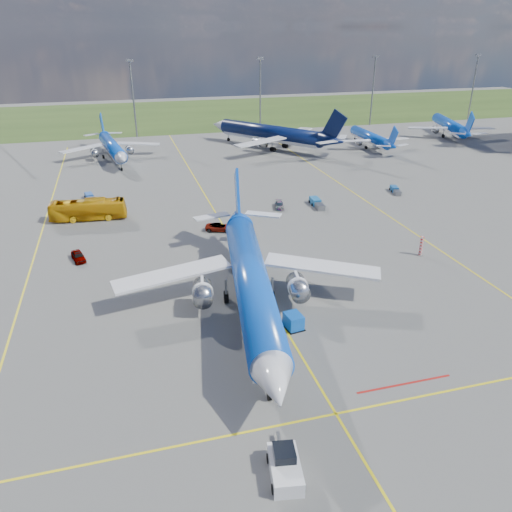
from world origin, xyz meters
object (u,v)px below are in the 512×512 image
object	(u,v)px
service_car_b	(220,227)
service_car_c	(279,205)
service_car_a	(78,256)
pushback_tug	(285,466)
main_airliner	(252,312)
baggage_tug_w	(317,203)
baggage_tug_c	(90,197)
apron_bus	(88,210)
bg_jet_ne	(369,147)
uld_container	(294,321)
bg_jet_nnw	(114,160)
bg_jet_n	(270,148)
warning_post	(421,246)
bg_jet_ene	(448,136)
baggage_tug_e	(395,190)

from	to	relation	value
service_car_b	service_car_c	size ratio (longest dim) A/B	1.20
service_car_a	pushback_tug	bearing A→B (deg)	-83.63
service_car_b	service_car_c	bearing A→B (deg)	-37.41
main_airliner	baggage_tug_w	distance (m)	41.08
service_car_b	baggage_tug_c	distance (m)	31.60
apron_bus	service_car_c	size ratio (longest dim) A/B	3.32
pushback_tug	baggage_tug_w	distance (m)	63.83
bg_jet_ne	uld_container	world-z (taller)	bg_jet_ne
uld_container	service_car_a	bearing A→B (deg)	125.40
bg_jet_nnw	bg_jet_n	world-z (taller)	bg_jet_n
main_airliner	service_car_b	world-z (taller)	main_airliner
baggage_tug_w	bg_jet_ne	bearing A→B (deg)	56.91
bg_jet_ne	main_airliner	distance (m)	96.67
main_airliner	service_car_c	distance (m)	38.39
uld_container	baggage_tug_w	distance (m)	43.21
warning_post	apron_bus	world-z (taller)	apron_bus
baggage_tug_c	warning_post	bearing A→B (deg)	-52.48
service_car_c	warning_post	bearing A→B (deg)	-46.87
bg_jet_ene	baggage_tug_c	xyz separation A→B (m)	(-107.00, -36.36, 0.50)
bg_jet_n	baggage_tug_w	distance (m)	50.77
baggage_tug_e	main_airliner	bearing A→B (deg)	-121.97
warning_post	main_airliner	xyz separation A→B (m)	(-28.74, -9.27, -1.50)
bg_jet_n	baggage_tug_w	world-z (taller)	bg_jet_n
apron_bus	service_car_b	size ratio (longest dim) A/B	2.77
bg_jet_ne	service_car_a	bearing A→B (deg)	39.22
pushback_tug	bg_jet_nnw	bearing A→B (deg)	105.34
warning_post	apron_bus	bearing A→B (deg)	148.85
warning_post	bg_jet_ene	xyz separation A→B (m)	(58.44, 77.23, -1.50)
baggage_tug_c	bg_jet_ne	bearing A→B (deg)	8.34
uld_container	pushback_tug	bearing A→B (deg)	-119.59
service_car_c	baggage_tug_e	xyz separation A→B (m)	(26.21, 2.92, -0.09)
uld_container	service_car_b	size ratio (longest dim) A/B	0.46
main_airliner	service_car_b	xyz separation A→B (m)	(1.65, 26.94, 0.66)
service_car_b	bg_jet_ne	bearing A→B (deg)	-26.14
service_car_b	bg_jet_nnw	bearing A→B (deg)	36.51
main_airliner	service_car_a	world-z (taller)	main_airliner
baggage_tug_w	service_car_c	bearing A→B (deg)	178.07
service_car_c	service_car_a	bearing A→B (deg)	-142.89
uld_container	warning_post	bearing A→B (deg)	20.45
pushback_tug	service_car_b	distance (m)	50.99
pushback_tug	uld_container	world-z (taller)	pushback_tug
baggage_tug_e	bg_jet_nnw	bearing A→B (deg)	156.45
bg_jet_ene	baggage_tug_c	distance (m)	113.01
warning_post	service_car_a	xyz separation A→B (m)	(-49.48, 11.76, -0.82)
baggage_tug_w	service_car_b	bearing A→B (deg)	-155.34
main_airliner	baggage_tug_e	size ratio (longest dim) A/B	9.65
main_airliner	service_car_a	xyz separation A→B (m)	(-20.74, 21.03, 0.68)
warning_post	main_airliner	bearing A→B (deg)	-162.12
baggage_tug_c	baggage_tug_e	size ratio (longest dim) A/B	1.03
bg_jet_nnw	service_car_b	world-z (taller)	bg_jet_nnw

